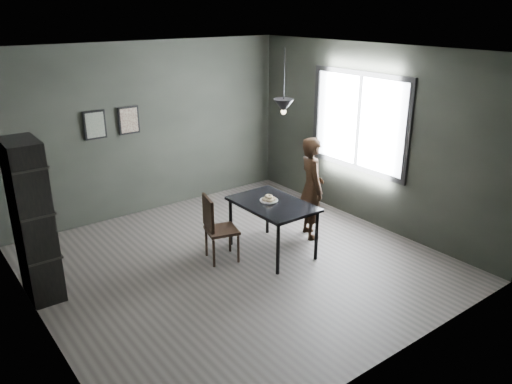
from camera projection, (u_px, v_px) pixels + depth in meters
ground at (238, 263)px, 6.81m from camera, size 5.00×5.00×0.00m
back_wall at (149, 129)px, 8.18m from camera, size 5.00×0.10×2.80m
ceiling at (235, 51)px, 5.82m from camera, size 5.00×5.00×0.02m
window_assembly at (358, 122)px, 7.79m from camera, size 0.04×1.96×1.56m
cafe_table at (273, 208)px, 6.91m from camera, size 0.80×1.20×0.75m
white_plate at (269, 201)px, 6.93m from camera, size 0.23×0.23×0.01m
donut_pile at (269, 199)px, 6.92m from camera, size 0.20×0.20×0.09m
woman at (311, 188)px, 7.38m from camera, size 0.55×0.66×1.54m
wood_chair at (216, 225)px, 6.72m from camera, size 0.50×0.50×0.94m
shelf_unit at (33, 221)px, 5.75m from camera, size 0.38×0.65×1.94m
pendant_lamp at (284, 106)px, 6.64m from camera, size 0.28×0.28×0.86m
framed_print_left at (95, 125)px, 7.58m from camera, size 0.34×0.04×0.44m
framed_print_right at (129, 120)px, 7.89m from camera, size 0.34×0.04×0.44m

